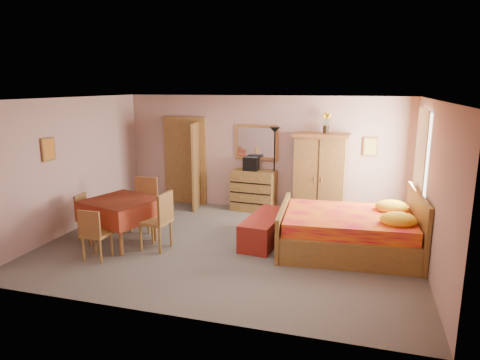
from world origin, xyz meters
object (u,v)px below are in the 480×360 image
(chest_of_drawers, at_px, (254,191))
(dining_table, at_px, (122,221))
(wardrobe, at_px, (320,176))
(bench, at_px, (265,229))
(stereo, at_px, (251,164))
(bed, at_px, (348,221))
(wall_mirror, at_px, (256,142))
(sunflower_vase, at_px, (326,123))
(chair_south, at_px, (97,233))
(floor_lamp, at_px, (274,170))
(chair_north, at_px, (143,205))
(chair_west, at_px, (90,216))
(chair_east, at_px, (155,221))

(chest_of_drawers, bearing_deg, dining_table, -118.90)
(wardrobe, distance_m, bench, 2.10)
(bench, bearing_deg, dining_table, -161.94)
(stereo, bearing_deg, bed, -40.72)
(wall_mirror, height_order, stereo, wall_mirror)
(sunflower_vase, relative_size, chair_south, 0.50)
(wall_mirror, bearing_deg, sunflower_vase, -6.15)
(dining_table, bearing_deg, floor_lamp, 51.30)
(dining_table, xyz_separation_m, chair_north, (-0.00, 0.76, 0.10))
(bench, bearing_deg, chair_north, -178.98)
(floor_lamp, distance_m, wardrobe, 1.04)
(dining_table, bearing_deg, chair_west, 174.33)
(floor_lamp, relative_size, bench, 1.31)
(chest_of_drawers, distance_m, wardrobe, 1.56)
(chest_of_drawers, distance_m, bench, 2.04)
(chair_west, bearing_deg, floor_lamp, 126.34)
(wall_mirror, bearing_deg, stereo, -106.45)
(chair_south, distance_m, chair_north, 1.50)
(stereo, height_order, chair_west, stereo)
(chair_west, relative_size, chair_east, 0.82)
(bed, relative_size, chair_south, 2.67)
(stereo, distance_m, chair_east, 3.01)
(sunflower_vase, bearing_deg, bench, -114.31)
(chair_south, distance_m, chair_west, 1.07)
(stereo, xyz_separation_m, chair_east, (-0.99, -2.78, -0.57))
(sunflower_vase, height_order, chair_north, sunflower_vase)
(floor_lamp, distance_m, chair_west, 4.02)
(dining_table, relative_size, chair_south, 1.29)
(chest_of_drawers, relative_size, stereo, 3.00)
(wardrobe, relative_size, bed, 0.78)
(sunflower_vase, bearing_deg, chair_west, -146.90)
(dining_table, xyz_separation_m, chair_south, (-0.02, -0.74, 0.02))
(bed, distance_m, chair_south, 4.24)
(bench, distance_m, dining_table, 2.60)
(stereo, bearing_deg, wall_mirror, 72.39)
(wardrobe, bearing_deg, sunflower_vase, 50.01)
(dining_table, relative_size, chair_east, 1.09)
(stereo, height_order, chair_south, stereo)
(wardrobe, distance_m, dining_table, 4.21)
(chest_of_drawers, distance_m, bed, 2.90)
(chair_south, bearing_deg, chair_north, 89.47)
(chest_of_drawers, bearing_deg, bench, -65.56)
(chest_of_drawers, height_order, bench, chest_of_drawers)
(floor_lamp, height_order, sunflower_vase, sunflower_vase)
(sunflower_vase, xyz_separation_m, bench, (-0.86, -1.91, -1.80))
(wardrobe, bearing_deg, stereo, 179.60)
(bench, bearing_deg, wall_mirror, 108.41)
(stereo, height_order, floor_lamp, floor_lamp)
(wardrobe, bearing_deg, chair_south, -131.62)
(chair_west, bearing_deg, bench, 96.78)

